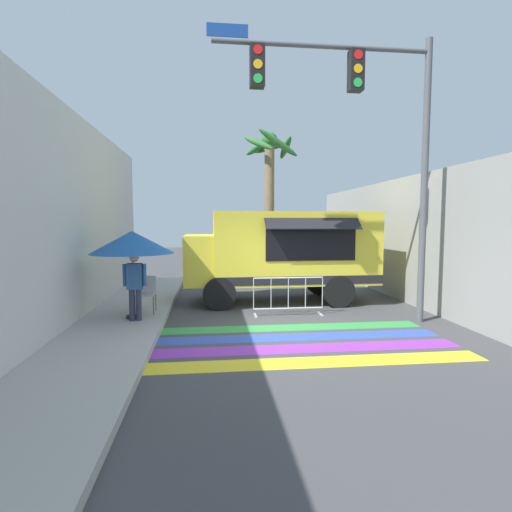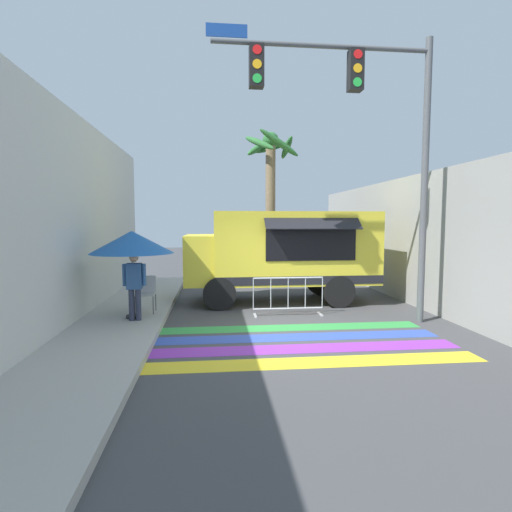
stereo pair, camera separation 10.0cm
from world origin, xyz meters
name	(u,v)px [view 1 (the left image)]	position (x,y,z in m)	size (l,w,h in m)	color
ground_plane	(285,331)	(0.00, 0.00, 0.00)	(60.00, 60.00, 0.00)	#424244
sidewalk_left	(52,335)	(-4.90, 0.00, 0.07)	(4.40, 16.00, 0.15)	#A8A59E
building_left_facade	(52,219)	(-4.80, 0.00, 2.47)	(0.25, 16.00, 4.94)	silver
concrete_wall_right	(405,240)	(4.29, 3.00, 1.88)	(0.20, 16.00, 3.76)	gray
crosswalk_painted	(292,343)	(0.00, -0.86, 0.00)	(6.40, 2.84, 0.01)	yellow
food_truck	(279,250)	(0.43, 3.31, 1.57)	(5.61, 2.65, 2.71)	yellow
traffic_signal_pole	(360,115)	(1.80, 0.48, 4.85)	(5.17, 0.29, 6.69)	#515456
patio_umbrella	(132,243)	(-3.43, 1.04, 1.94)	(1.93, 1.93, 2.06)	black
folding_chair	(146,291)	(-3.24, 1.65, 0.69)	(0.47, 0.47, 0.90)	#4C4C51
vendor_person	(135,283)	(-3.34, 0.76, 1.03)	(0.53, 0.21, 1.56)	#2D3347
barricade_front	(288,297)	(0.38, 1.49, 0.49)	(1.83, 0.44, 1.00)	#B7BABF
palm_tree	(270,183)	(0.65, 6.68, 3.89)	(2.07, 2.12, 5.81)	#7A664C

